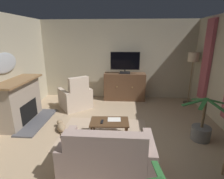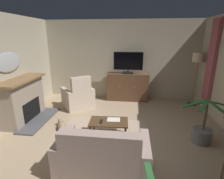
{
  "view_description": "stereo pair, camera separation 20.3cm",
  "coord_description": "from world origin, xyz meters",
  "px_view_note": "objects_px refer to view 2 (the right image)",
  "views": [
    {
      "loc": [
        0.26,
        -3.58,
        2.28
      ],
      "look_at": [
        -0.02,
        0.42,
        1.06
      ],
      "focal_mm": 28.29,
      "sensor_mm": 36.0,
      "label": 1
    },
    {
      "loc": [
        0.46,
        -3.56,
        2.28
      ],
      "look_at": [
        -0.02,
        0.42,
        1.06
      ],
      "focal_mm": 28.29,
      "sensor_mm": 36.0,
      "label": 2
    }
  ],
  "objects_px": {
    "television": "(128,62)",
    "armchair_near_window": "(78,97)",
    "wall_mirror_oval": "(9,62)",
    "tv_cabinet": "(128,87)",
    "floor_lamp": "(198,62)",
    "sofa_floral": "(103,157)",
    "potted_plant_leafy_by_curtain": "(202,133)",
    "fireplace": "(23,101)",
    "coffee_table": "(109,123)",
    "folded_newspaper": "(114,120)",
    "tv_remote": "(101,121)",
    "cat": "(62,125)"
  },
  "relations": [
    {
      "from": "coffee_table",
      "to": "folded_newspaper",
      "type": "bearing_deg",
      "value": 41.21
    },
    {
      "from": "tv_remote",
      "to": "potted_plant_leafy_by_curtain",
      "type": "xyz_separation_m",
      "value": [
        2.25,
        0.1,
        -0.19
      ]
    },
    {
      "from": "tv_remote",
      "to": "floor_lamp",
      "type": "bearing_deg",
      "value": -47.8
    },
    {
      "from": "television",
      "to": "tv_remote",
      "type": "relative_size",
      "value": 5.98
    },
    {
      "from": "television",
      "to": "floor_lamp",
      "type": "relative_size",
      "value": 0.58
    },
    {
      "from": "folded_newspaper",
      "to": "sofa_floral",
      "type": "bearing_deg",
      "value": -95.43
    },
    {
      "from": "tv_remote",
      "to": "potted_plant_leafy_by_curtain",
      "type": "distance_m",
      "value": 2.26
    },
    {
      "from": "coffee_table",
      "to": "folded_newspaper",
      "type": "distance_m",
      "value": 0.15
    },
    {
      "from": "sofa_floral",
      "to": "floor_lamp",
      "type": "distance_m",
      "value": 4.47
    },
    {
      "from": "wall_mirror_oval",
      "to": "floor_lamp",
      "type": "distance_m",
      "value": 5.57
    },
    {
      "from": "tv_cabinet",
      "to": "sofa_floral",
      "type": "distance_m",
      "value": 3.74
    },
    {
      "from": "floor_lamp",
      "to": "television",
      "type": "bearing_deg",
      "value": 175.71
    },
    {
      "from": "fireplace",
      "to": "wall_mirror_oval",
      "type": "relative_size",
      "value": 1.66
    },
    {
      "from": "sofa_floral",
      "to": "floor_lamp",
      "type": "relative_size",
      "value": 0.88
    },
    {
      "from": "television",
      "to": "potted_plant_leafy_by_curtain",
      "type": "bearing_deg",
      "value": -55.11
    },
    {
      "from": "sofa_floral",
      "to": "potted_plant_leafy_by_curtain",
      "type": "bearing_deg",
      "value": 30.11
    },
    {
      "from": "tv_cabinet",
      "to": "potted_plant_leafy_by_curtain",
      "type": "height_order",
      "value": "potted_plant_leafy_by_curtain"
    },
    {
      "from": "television",
      "to": "coffee_table",
      "type": "bearing_deg",
      "value": -97.49
    },
    {
      "from": "tv_cabinet",
      "to": "tv_remote",
      "type": "distance_m",
      "value": 2.7
    },
    {
      "from": "television",
      "to": "floor_lamp",
      "type": "xyz_separation_m",
      "value": [
        2.24,
        -0.17,
        0.06
      ]
    },
    {
      "from": "tv_cabinet",
      "to": "coffee_table",
      "type": "height_order",
      "value": "tv_cabinet"
    },
    {
      "from": "sofa_floral",
      "to": "armchair_near_window",
      "type": "xyz_separation_m",
      "value": [
        -1.3,
        2.82,
        0.03
      ]
    },
    {
      "from": "television",
      "to": "coffee_table",
      "type": "distance_m",
      "value": 2.78
    },
    {
      "from": "folded_newspaper",
      "to": "armchair_near_window",
      "type": "xyz_separation_m",
      "value": [
        -1.35,
        1.6,
        -0.07
      ]
    },
    {
      "from": "fireplace",
      "to": "armchair_near_window",
      "type": "height_order",
      "value": "fireplace"
    },
    {
      "from": "tv_cabinet",
      "to": "armchair_near_window",
      "type": "bearing_deg",
      "value": -150.08
    },
    {
      "from": "armchair_near_window",
      "to": "potted_plant_leafy_by_curtain",
      "type": "xyz_separation_m",
      "value": [
        3.33,
        -1.65,
        -0.12
      ]
    },
    {
      "from": "television",
      "to": "armchair_near_window",
      "type": "bearing_deg",
      "value": -151.55
    },
    {
      "from": "coffee_table",
      "to": "cat",
      "type": "distance_m",
      "value": 1.28
    },
    {
      "from": "tv_cabinet",
      "to": "television",
      "type": "distance_m",
      "value": 0.92
    },
    {
      "from": "fireplace",
      "to": "coffee_table",
      "type": "height_order",
      "value": "fireplace"
    },
    {
      "from": "coffee_table",
      "to": "tv_remote",
      "type": "bearing_deg",
      "value": -162.53
    },
    {
      "from": "television",
      "to": "armchair_near_window",
      "type": "xyz_separation_m",
      "value": [
        -1.58,
        -0.86,
        -1.06
      ]
    },
    {
      "from": "cat",
      "to": "floor_lamp",
      "type": "height_order",
      "value": "floor_lamp"
    },
    {
      "from": "folded_newspaper",
      "to": "sofa_floral",
      "type": "relative_size",
      "value": 0.19
    },
    {
      "from": "armchair_near_window",
      "to": "wall_mirror_oval",
      "type": "bearing_deg",
      "value": -143.25
    },
    {
      "from": "coffee_table",
      "to": "folded_newspaper",
      "type": "xyz_separation_m",
      "value": [
        0.1,
        0.09,
        0.05
      ]
    },
    {
      "from": "fireplace",
      "to": "sofa_floral",
      "type": "bearing_deg",
      "value": -34.55
    },
    {
      "from": "tv_cabinet",
      "to": "floor_lamp",
      "type": "distance_m",
      "value": 2.46
    },
    {
      "from": "coffee_table",
      "to": "cat",
      "type": "relative_size",
      "value": 1.37
    },
    {
      "from": "potted_plant_leafy_by_curtain",
      "to": "coffee_table",
      "type": "bearing_deg",
      "value": -178.74
    },
    {
      "from": "coffee_table",
      "to": "armchair_near_window",
      "type": "bearing_deg",
      "value": 126.29
    },
    {
      "from": "tv_cabinet",
      "to": "potted_plant_leafy_by_curtain",
      "type": "xyz_separation_m",
      "value": [
        1.75,
        -2.56,
        -0.25
      ]
    },
    {
      "from": "fireplace",
      "to": "wall_mirror_oval",
      "type": "height_order",
      "value": "wall_mirror_oval"
    },
    {
      "from": "folded_newspaper",
      "to": "armchair_near_window",
      "type": "relative_size",
      "value": 0.25
    },
    {
      "from": "sofa_floral",
      "to": "potted_plant_leafy_by_curtain",
      "type": "height_order",
      "value": "potted_plant_leafy_by_curtain"
    },
    {
      "from": "wall_mirror_oval",
      "to": "potted_plant_leafy_by_curtain",
      "type": "xyz_separation_m",
      "value": [
        4.78,
        -0.56,
        -1.4
      ]
    },
    {
      "from": "fireplace",
      "to": "tv_remote",
      "type": "relative_size",
      "value": 9.47
    },
    {
      "from": "tv_remote",
      "to": "cat",
      "type": "height_order",
      "value": "tv_remote"
    },
    {
      "from": "television",
      "to": "wall_mirror_oval",
      "type": "bearing_deg",
      "value": -147.37
    }
  ]
}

